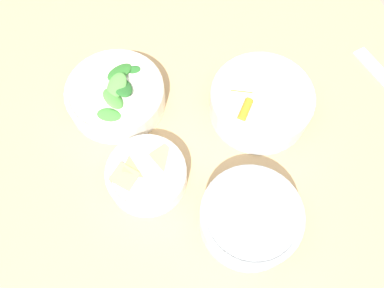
% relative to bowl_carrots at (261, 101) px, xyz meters
% --- Properties ---
extents(ground_plane, '(10.00, 10.00, 0.00)m').
position_rel_bowl_carrots_xyz_m(ground_plane, '(-0.03, -0.13, -0.80)').
color(ground_plane, gray).
extents(dining_table, '(1.26, 1.03, 0.77)m').
position_rel_bowl_carrots_xyz_m(dining_table, '(-0.03, -0.13, -0.14)').
color(dining_table, tan).
rests_on(dining_table, ground_plane).
extents(bowl_carrots, '(0.19, 0.19, 0.07)m').
position_rel_bowl_carrots_xyz_m(bowl_carrots, '(0.00, 0.00, 0.00)').
color(bowl_carrots, silver).
rests_on(bowl_carrots, dining_table).
extents(bowl_greens, '(0.19, 0.19, 0.07)m').
position_rel_bowl_carrots_xyz_m(bowl_greens, '(-0.10, -0.26, -0.01)').
color(bowl_greens, silver).
rests_on(bowl_greens, dining_table).
extents(bowl_beans_hotdog, '(0.17, 0.17, 0.06)m').
position_rel_bowl_carrots_xyz_m(bowl_beans_hotdog, '(0.20, -0.10, -0.00)').
color(bowl_beans_hotdog, silver).
rests_on(bowl_beans_hotdog, dining_table).
extents(bowl_cookies, '(0.14, 0.14, 0.05)m').
position_rel_bowl_carrots_xyz_m(bowl_cookies, '(0.07, -0.25, -0.01)').
color(bowl_cookies, white).
rests_on(bowl_cookies, dining_table).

